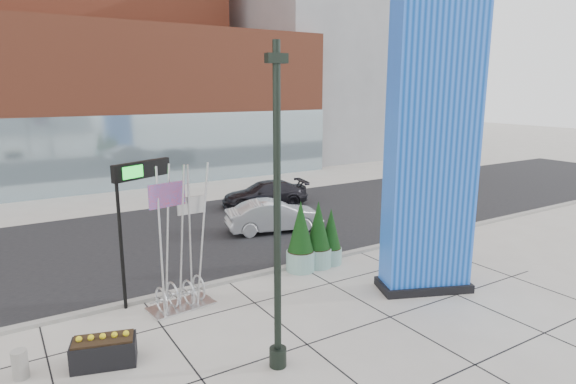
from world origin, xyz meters
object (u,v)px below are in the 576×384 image
concrete_bollard (20,364)px  car_silver_mid (274,216)px  public_art_sculpture (180,271)px  overhead_street_sign (143,184)px  lamp_post (277,244)px  blue_pylon (432,146)px

concrete_bollard → car_silver_mid: 13.23m
concrete_bollard → car_silver_mid: car_silver_mid is taller
concrete_bollard → public_art_sculpture: bearing=20.3°
concrete_bollard → overhead_street_sign: 5.73m
lamp_post → concrete_bollard: bearing=153.0°
lamp_post → car_silver_mid: 11.71m
public_art_sculpture → overhead_street_sign: (-0.76, 0.80, 2.68)m
lamp_post → overhead_street_sign: (-1.64, 5.25, 0.70)m
concrete_bollard → blue_pylon: bearing=-6.4°
lamp_post → public_art_sculpture: bearing=101.2°
lamp_post → public_art_sculpture: 4.95m
lamp_post → public_art_sculpture: (-0.88, 4.45, -1.97)m
concrete_bollard → car_silver_mid: (11.10, 7.18, 0.39)m
public_art_sculpture → concrete_bollard: 4.91m
lamp_post → car_silver_mid: (5.68, 9.95, -2.42)m
blue_pylon → overhead_street_sign: size_ratio=2.25×
car_silver_mid → blue_pylon: bearing=-159.9°
concrete_bollard → lamp_post: bearing=-27.0°
public_art_sculpture → concrete_bollard: public_art_sculpture is taller
blue_pylon → concrete_bollard: blue_pylon is taller
public_art_sculpture → concrete_bollard: size_ratio=6.45×
lamp_post → concrete_bollard: 6.71m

